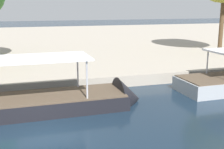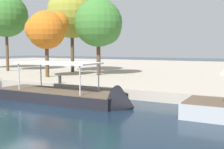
{
  "view_description": "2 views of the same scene",
  "coord_description": "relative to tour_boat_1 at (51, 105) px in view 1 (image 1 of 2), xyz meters",
  "views": [
    {
      "loc": [
        -0.72,
        -12.54,
        5.82
      ],
      "look_at": [
        4.8,
        5.35,
        1.49
      ],
      "focal_mm": 47.94,
      "sensor_mm": 36.0,
      "label": 1
    },
    {
      "loc": [
        13.96,
        -13.29,
        4.16
      ],
      "look_at": [
        4.62,
        3.67,
        2.37
      ],
      "focal_mm": 45.34,
      "sensor_mm": 36.0,
      "label": 2
    }
  ],
  "objects": [
    {
      "name": "dock_promenade",
      "position": [
        -0.75,
        30.83,
        0.1
      ],
      "size": [
        120.0,
        55.0,
        0.83
      ],
      "primitive_type": "cube",
      "color": "#A39989",
      "rests_on": "ground_plane"
    },
    {
      "name": "ground_plane",
      "position": [
        -0.75,
        -3.98,
        -0.31
      ],
      "size": [
        220.0,
        220.0,
        0.0
      ],
      "primitive_type": "plane",
      "color": "#142333"
    },
    {
      "name": "tour_boat_1",
      "position": [
        0.0,
        0.0,
        0.0
      ],
      "size": [
        11.9,
        3.26,
        4.34
      ],
      "rotation": [
        0.0,
        0.0,
        0.01
      ],
      "color": "black",
      "rests_on": "ground_plane"
    }
  ]
}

